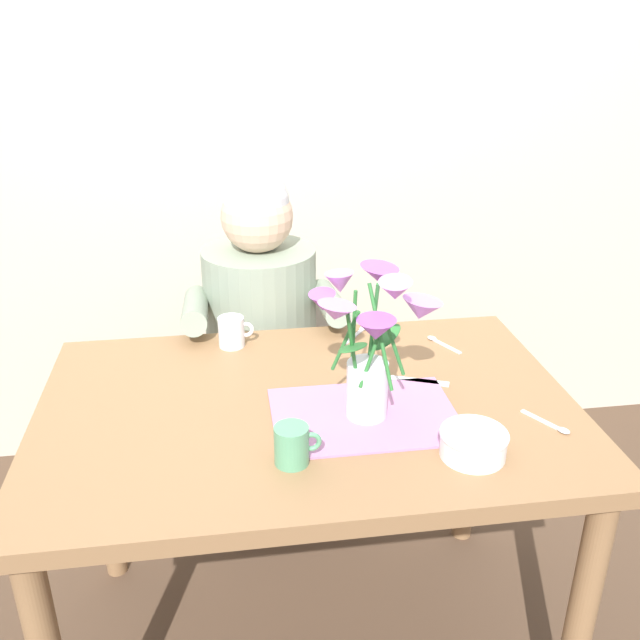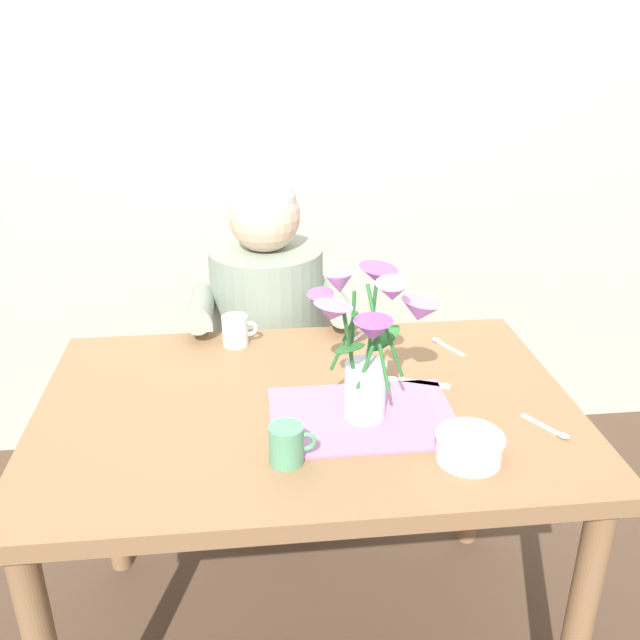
% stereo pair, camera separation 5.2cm
% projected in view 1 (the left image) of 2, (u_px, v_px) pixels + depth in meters
% --- Properties ---
extents(ground_plane, '(6.00, 6.00, 0.00)m').
position_uv_depth(ground_plane, '(310.00, 640.00, 1.86)').
color(ground_plane, '#4C3828').
extents(wood_panel_backdrop, '(4.00, 0.10, 2.50)m').
position_uv_depth(wood_panel_backdrop, '(265.00, 107.00, 2.29)').
color(wood_panel_backdrop, beige).
rests_on(wood_panel_backdrop, ground_plane).
extents(dining_table, '(1.20, 0.80, 0.74)m').
position_uv_depth(dining_table, '(308.00, 439.00, 1.59)').
color(dining_table, olive).
rests_on(dining_table, ground_plane).
extents(seated_person, '(0.45, 0.47, 1.14)m').
position_uv_depth(seated_person, '(262.00, 352.00, 2.17)').
color(seated_person, '#4C4C56').
rests_on(seated_person, ground_plane).
extents(striped_placemat, '(0.40, 0.28, 0.00)m').
position_uv_depth(striped_placemat, '(365.00, 415.00, 1.50)').
color(striped_placemat, '#B275A3').
rests_on(striped_placemat, dining_table).
extents(flower_vase, '(0.28, 0.25, 0.34)m').
position_uv_depth(flower_vase, '(371.00, 340.00, 1.42)').
color(flower_vase, silver).
rests_on(flower_vase, dining_table).
extents(ceramic_bowl, '(0.14, 0.14, 0.06)m').
position_uv_depth(ceramic_bowl, '(473.00, 442.00, 1.36)').
color(ceramic_bowl, white).
rests_on(ceramic_bowl, dining_table).
extents(dinner_knife, '(0.18, 0.09, 0.00)m').
position_uv_depth(dinner_knife, '(409.00, 380.00, 1.64)').
color(dinner_knife, silver).
rests_on(dinner_knife, dining_table).
extents(coffee_cup, '(0.09, 0.07, 0.08)m').
position_uv_depth(coffee_cup, '(232.00, 332.00, 1.80)').
color(coffee_cup, silver).
rests_on(coffee_cup, dining_table).
extents(tea_cup, '(0.09, 0.07, 0.08)m').
position_uv_depth(tea_cup, '(292.00, 445.00, 1.33)').
color(tea_cup, '#569970').
rests_on(tea_cup, dining_table).
extents(spoon_0, '(0.07, 0.11, 0.01)m').
position_uv_depth(spoon_0, '(439.00, 342.00, 1.83)').
color(spoon_0, silver).
rests_on(spoon_0, dining_table).
extents(spoon_1, '(0.08, 0.10, 0.01)m').
position_uv_depth(spoon_1, '(359.00, 332.00, 1.89)').
color(spoon_1, silver).
rests_on(spoon_1, dining_table).
extents(spoon_2, '(0.07, 0.11, 0.01)m').
position_uv_depth(spoon_2, '(553.00, 426.00, 1.46)').
color(spoon_2, silver).
rests_on(spoon_2, dining_table).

